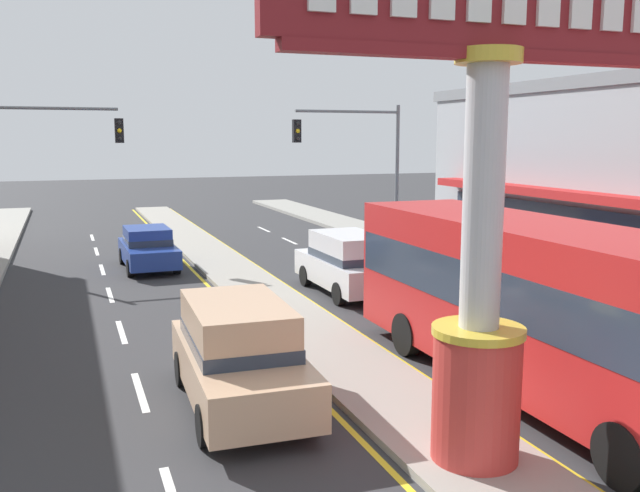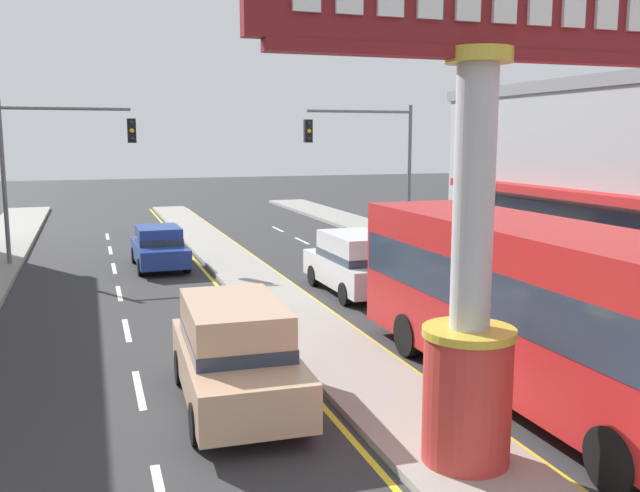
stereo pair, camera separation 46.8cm
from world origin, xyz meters
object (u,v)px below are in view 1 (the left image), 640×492
(suv_far_right_lane, at_px, (348,262))
(sedan_kerb_right, at_px, (551,298))
(district_sign, at_px, (483,212))
(sedan_near_right_lane, at_px, (148,248))
(traffic_light_right_side, at_px, (360,152))
(traffic_light_left_side, at_px, (40,154))
(suv_far_left_oncoming, at_px, (408,246))
(bus_near_left_lane, at_px, (555,304))
(suv_mid_left_lane, at_px, (239,353))

(suv_far_right_lane, height_order, sedan_kerb_right, suv_far_right_lane)
(district_sign, bearing_deg, sedan_near_right_lane, 98.65)
(traffic_light_right_side, distance_m, sedan_kerb_right, 13.29)
(suv_far_right_lane, distance_m, sedan_kerb_right, 6.43)
(traffic_light_right_side, distance_m, suv_far_right_lane, 8.77)
(traffic_light_left_side, relative_size, suv_far_left_oncoming, 1.34)
(sedan_kerb_right, bearing_deg, suv_far_left_oncoming, 89.99)
(traffic_light_right_side, height_order, suv_far_left_oncoming, traffic_light_right_side)
(district_sign, xyz_separation_m, suv_far_left_oncoming, (5.99, 13.59, -2.82))
(traffic_light_left_side, distance_m, traffic_light_right_side, 12.58)
(traffic_light_right_side, bearing_deg, bus_near_left_lane, -101.94)
(traffic_light_left_side, bearing_deg, suv_far_right_lane, -41.91)
(traffic_light_right_side, distance_m, suv_mid_left_lane, 17.83)
(traffic_light_right_side, bearing_deg, sedan_kerb_right, -91.28)
(suv_mid_left_lane, distance_m, suv_far_left_oncoming, 13.27)
(district_sign, height_order, suv_mid_left_lane, district_sign)
(traffic_light_left_side, height_order, suv_mid_left_lane, traffic_light_left_side)
(traffic_light_right_side, relative_size, suv_mid_left_lane, 1.33)
(traffic_light_right_side, bearing_deg, traffic_light_left_side, 176.61)
(traffic_light_right_side, relative_size, suv_far_left_oncoming, 1.34)
(sedan_near_right_lane, bearing_deg, suv_far_right_lane, -49.95)
(traffic_light_right_side, relative_size, bus_near_left_lane, 0.55)
(traffic_light_right_side, xyz_separation_m, sedan_kerb_right, (-0.29, -12.83, -3.46))
(district_sign, relative_size, suv_far_right_lane, 1.60)
(suv_far_right_lane, bearing_deg, suv_far_left_oncoming, 34.71)
(bus_near_left_lane, bearing_deg, suv_mid_left_lane, 160.63)
(suv_mid_left_lane, bearing_deg, suv_far_right_lane, 55.19)
(suv_far_right_lane, bearing_deg, district_sign, -103.42)
(traffic_light_right_side, height_order, suv_mid_left_lane, traffic_light_right_side)
(suv_mid_left_lane, xyz_separation_m, suv_far_left_oncoming, (8.69, 10.04, 0.00))
(district_sign, bearing_deg, suv_mid_left_lane, 127.15)
(suv_far_right_lane, distance_m, suv_mid_left_lane, 9.44)
(district_sign, relative_size, suv_mid_left_lane, 1.59)
(sedan_kerb_right, bearing_deg, bus_near_left_lane, -128.63)
(traffic_light_right_side, height_order, sedan_kerb_right, traffic_light_right_side)
(traffic_light_left_side, xyz_separation_m, suv_far_left_oncoming, (12.28, -5.77, -3.26))
(bus_near_left_lane, relative_size, sedan_kerb_right, 2.58)
(sedan_near_right_lane, distance_m, suv_far_left_oncoming, 9.62)
(sedan_near_right_lane, bearing_deg, suv_mid_left_lane, -89.99)
(traffic_light_left_side, distance_m, sedan_kerb_right, 18.62)
(suv_mid_left_lane, relative_size, sedan_kerb_right, 1.07)
(bus_near_left_lane, distance_m, sedan_kerb_right, 5.39)
(traffic_light_left_side, relative_size, bus_near_left_lane, 0.55)
(suv_mid_left_lane, bearing_deg, suv_far_left_oncoming, 49.12)
(sedan_near_right_lane, xyz_separation_m, suv_far_left_oncoming, (8.69, -4.13, 0.20))
(traffic_light_right_side, distance_m, suv_far_left_oncoming, 6.00)
(suv_far_right_lane, xyz_separation_m, suv_mid_left_lane, (-5.39, -7.75, 0.00))
(traffic_light_right_side, xyz_separation_m, sedan_near_right_lane, (-8.98, -0.90, -3.46))
(bus_near_left_lane, relative_size, suv_far_left_oncoming, 2.43)
(district_sign, height_order, traffic_light_right_side, district_sign)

